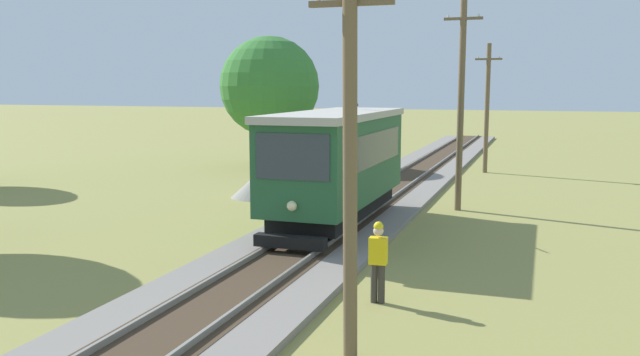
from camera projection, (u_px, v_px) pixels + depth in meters
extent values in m
cube|color=#235633|center=(337.00, 159.00, 21.39)|extent=(2.50, 8.00, 2.60)
cube|color=#B2ADA3|center=(337.00, 115.00, 21.19)|extent=(2.60, 8.32, 0.22)
cube|color=black|center=(337.00, 207.00, 21.61)|extent=(2.10, 7.04, 0.44)
cube|color=#2D3842|center=(292.00, 157.00, 17.56)|extent=(2.10, 0.03, 1.25)
cube|color=#2D3842|center=(375.00, 149.00, 20.94)|extent=(0.02, 6.72, 1.04)
sphere|color=#F4EAB2|center=(292.00, 206.00, 17.70)|extent=(0.28, 0.28, 0.28)
cylinder|color=black|center=(351.00, 89.00, 22.58)|extent=(0.05, 1.67, 1.19)
cube|color=black|center=(290.00, 242.00, 17.70)|extent=(2.00, 0.36, 0.32)
cylinder|color=black|center=(314.00, 220.00, 19.51)|extent=(1.54, 0.80, 0.80)
cylinder|color=black|center=(356.00, 196.00, 23.71)|extent=(1.54, 0.80, 0.80)
cylinder|color=brown|center=(350.00, 164.00, 10.81)|extent=(0.24, 0.42, 6.75)
cube|color=brown|center=(351.00, 3.00, 10.46)|extent=(1.40, 0.10, 0.10)
cylinder|color=brown|center=(461.00, 103.00, 24.42)|extent=(0.24, 0.37, 8.02)
cube|color=brown|center=(463.00, 19.00, 24.00)|extent=(1.40, 0.10, 0.10)
cylinder|color=silver|center=(448.00, 16.00, 24.16)|extent=(0.08, 0.08, 0.10)
cylinder|color=silver|center=(479.00, 15.00, 23.81)|extent=(0.08, 0.08, 0.10)
cylinder|color=brown|center=(487.00, 109.00, 35.26)|extent=(0.24, 0.34, 6.86)
cube|color=brown|center=(489.00, 59.00, 34.90)|extent=(1.40, 0.10, 0.10)
cylinder|color=silver|center=(478.00, 57.00, 35.06)|extent=(0.08, 0.08, 0.10)
cylinder|color=silver|center=(500.00, 57.00, 34.71)|extent=(0.08, 0.08, 0.10)
cone|color=gray|center=(260.00, 184.00, 27.72)|extent=(2.46, 2.46, 1.11)
cylinder|color=#38332D|center=(374.00, 283.00, 14.24)|extent=(0.15, 0.15, 0.86)
cylinder|color=#38332D|center=(381.00, 284.00, 14.19)|extent=(0.15, 0.15, 0.86)
cube|color=yellow|center=(378.00, 251.00, 14.12)|extent=(0.39, 0.26, 0.58)
sphere|color=beige|center=(378.00, 231.00, 14.06)|extent=(0.22, 0.22, 0.22)
sphere|color=yellow|center=(378.00, 226.00, 14.04)|extent=(0.21, 0.21, 0.21)
cylinder|color=#4C3823|center=(270.00, 145.00, 37.89)|extent=(0.32, 0.32, 2.51)
sphere|color=#387A33|center=(270.00, 86.00, 37.42)|extent=(5.63, 5.63, 5.63)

